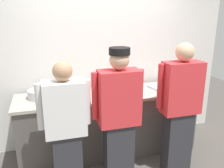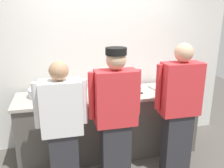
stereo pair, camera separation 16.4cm
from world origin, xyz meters
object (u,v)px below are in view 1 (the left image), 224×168
Objects in this scene: chef_center at (119,116)px; sheet_tray at (163,86)px; ramekin_orange_sauce at (99,92)px; plate_stack_rear at (125,88)px; plate_stack_front at (63,98)px; chef_far_right at (180,107)px; mixing_bowl_steel at (40,94)px; deli_cup at (43,100)px; chefs_knife at (144,92)px; ramekin_green_sauce at (80,93)px; chef_near_left at (66,128)px; squeeze_bottle_primary at (54,97)px; ramekin_red_sauce at (139,88)px; ramekin_yellow_sauce at (81,97)px.

sheet_tray is (0.96, 0.76, 0.05)m from chef_center.
sheet_tray is 1.03m from ramekin_orange_sauce.
plate_stack_rear is 0.59× the size of sheet_tray.
ramekin_orange_sauce is at bearing 10.57° from plate_stack_front.
chef_far_right is 1.84m from mixing_bowl_steel.
chefs_knife is at bearing 1.40° from deli_cup.
mixing_bowl_steel is 0.54m from ramekin_green_sauce.
chef_near_left is 8.86× the size of squeeze_bottle_primary.
mixing_bowl_steel reaches higher than ramekin_green_sauce.
chef_center is at bearing -67.76° from ramekin_green_sauce.
squeeze_bottle_primary reaches higher than chefs_knife.
ramekin_yellow_sauce is at bearing -171.24° from ramekin_red_sauce.
chefs_knife is (-0.39, -0.17, -0.01)m from sheet_tray.
mixing_bowl_steel is 0.80× the size of sheet_tray.
mixing_bowl_steel is at bearing 179.67° from ramekin_green_sauce.
ramekin_green_sauce is at bearing 178.52° from sheet_tray.
ramekin_green_sauce is (-0.67, 0.01, -0.01)m from plate_stack_rear.
chef_far_right is at bearing -64.24° from chefs_knife.
plate_stack_rear is at bearing 177.83° from sheet_tray.
chefs_knife is at bearing -2.52° from plate_stack_front.
ramekin_yellow_sauce is (-0.67, -0.15, -0.01)m from plate_stack_rear.
plate_stack_front is 0.17m from squeeze_bottle_primary.
plate_stack_rear reaches higher than plate_stack_front.
mixing_bowl_steel is 0.80m from ramekin_orange_sauce.
ramekin_yellow_sauce is at bearing -92.17° from ramekin_green_sauce.
squeeze_bottle_primary is at bearing -137.16° from plate_stack_front.
mixing_bowl_steel is at bearing 123.45° from squeeze_bottle_primary.
chef_near_left is 14.48× the size of ramekin_yellow_sauce.
chef_near_left reaches higher than plate_stack_rear.
ramekin_red_sauce is at bearing -3.18° from plate_stack_rear.
mixing_bowl_steel is 1.43m from ramekin_red_sauce.
mixing_bowl_steel is at bearing 175.65° from ramekin_orange_sauce.
chef_near_left is at bearing -178.49° from chef_far_right.
squeeze_bottle_primary reaches higher than plate_stack_rear.
sheet_tray is 4.58× the size of deli_cup.
chef_near_left is 0.61m from chef_center.
chef_center is at bearing -42.65° from mixing_bowl_steel.
ramekin_red_sauce is 0.89m from ramekin_green_sauce.
chef_center reaches higher than ramekin_green_sauce.
chef_far_right reaches higher than ramekin_orange_sauce.
squeeze_bottle_primary is (0.17, -0.26, 0.03)m from mixing_bowl_steel.
chef_far_right reaches higher than chef_near_left.
chef_near_left is 7.80× the size of plate_stack_front.
mixing_bowl_steel is 3.05× the size of ramekin_yellow_sauce.
deli_cup is (0.04, -0.24, -0.01)m from mixing_bowl_steel.
mixing_bowl_steel reaches higher than ramekin_red_sauce.
chef_near_left is 1.44m from chef_far_right.
ramekin_red_sauce is 0.18m from chefs_knife.
deli_cup reaches higher than ramekin_orange_sauce.
ramekin_yellow_sauce is (0.28, 0.61, 0.13)m from chef_near_left.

